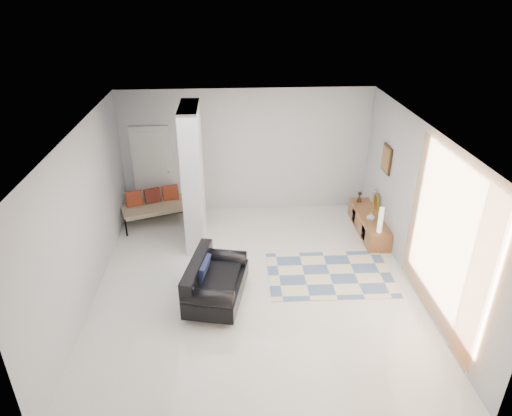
{
  "coord_description": "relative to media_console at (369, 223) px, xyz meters",
  "views": [
    {
      "loc": [
        -0.4,
        -6.59,
        4.85
      ],
      "look_at": [
        0.06,
        0.6,
        1.21
      ],
      "focal_mm": 32.0,
      "sensor_mm": 36.0,
      "label": 1
    }
  ],
  "objects": [
    {
      "name": "partition_column",
      "position": [
        -3.62,
        -0.1,
        1.2
      ],
      "size": [
        0.35,
        1.2,
        2.8
      ],
      "primitive_type": "cube",
      "color": "silver",
      "rests_on": "floor"
    },
    {
      "name": "cylinder_lamp",
      "position": [
        -0.02,
        -0.7,
        0.46
      ],
      "size": [
        0.1,
        0.1,
        0.53
      ],
      "primitive_type": "cylinder",
      "color": "silver",
      "rests_on": "media_console"
    },
    {
      "name": "vase",
      "position": [
        -0.05,
        -0.22,
        0.28
      ],
      "size": [
        0.17,
        0.17,
        0.18
      ],
      "primitive_type": "imported",
      "rotation": [
        0.0,
        0.0,
        -0.0
      ],
      "color": "#B8C3BF",
      "rests_on": "media_console"
    },
    {
      "name": "curtain",
      "position": [
        0.15,
        -2.85,
        1.25
      ],
      "size": [
        0.0,
        2.55,
        2.55
      ],
      "primitive_type": "plane",
      "rotation": [
        1.57,
        0.0,
        1.57
      ],
      "color": "orange",
      "rests_on": "wall_right"
    },
    {
      "name": "hallway_door",
      "position": [
        -4.62,
        1.26,
        0.82
      ],
      "size": [
        0.85,
        0.06,
        2.04
      ],
      "primitive_type": "cube",
      "color": "silver",
      "rests_on": "floor"
    },
    {
      "name": "daybed",
      "position": [
        -4.45,
        0.76,
        0.21
      ],
      "size": [
        1.84,
        1.23,
        0.77
      ],
      "rotation": [
        0.0,
        0.0,
        0.33
      ],
      "color": "black",
      "rests_on": "floor"
    },
    {
      "name": "floor",
      "position": [
        -2.52,
        -1.7,
        -0.2
      ],
      "size": [
        6.0,
        6.0,
        0.0
      ],
      "primitive_type": "plane",
      "color": "beige",
      "rests_on": "ground"
    },
    {
      "name": "wall_art",
      "position": [
        0.2,
        -0.0,
        1.45
      ],
      "size": [
        0.04,
        0.45,
        0.55
      ],
      "primitive_type": "cube",
      "color": "#331E0E",
      "rests_on": "wall_right"
    },
    {
      "name": "wall_back",
      "position": [
        -2.52,
        1.3,
        1.2
      ],
      "size": [
        6.0,
        0.0,
        6.0
      ],
      "primitive_type": "plane",
      "rotation": [
        1.57,
        0.0,
        0.0
      ],
      "color": "#B8BABD",
      "rests_on": "ground"
    },
    {
      "name": "wall_right",
      "position": [
        0.23,
        -1.7,
        1.2
      ],
      "size": [
        0.0,
        6.0,
        6.0
      ],
      "primitive_type": "plane",
      "rotation": [
        1.57,
        0.0,
        -1.57
      ],
      "color": "#B8BABD",
      "rests_on": "ground"
    },
    {
      "name": "ceiling",
      "position": [
        -2.52,
        -1.7,
        2.6
      ],
      "size": [
        6.0,
        6.0,
        0.0
      ],
      "primitive_type": "plane",
      "rotation": [
        3.14,
        0.0,
        0.0
      ],
      "color": "white",
      "rests_on": "wall_back"
    },
    {
      "name": "media_console",
      "position": [
        0.0,
        0.0,
        0.0
      ],
      "size": [
        0.45,
        1.73,
        0.8
      ],
      "color": "brown",
      "rests_on": "floor"
    },
    {
      "name": "wall_left",
      "position": [
        -5.27,
        -1.7,
        1.2
      ],
      "size": [
        0.0,
        6.0,
        6.0
      ],
      "primitive_type": "plane",
      "rotation": [
        1.57,
        0.0,
        1.57
      ],
      "color": "#B8BABD",
      "rests_on": "ground"
    },
    {
      "name": "loveseat",
      "position": [
        -3.24,
        -2.09,
        0.16
      ],
      "size": [
        1.11,
        1.57,
        0.76
      ],
      "rotation": [
        0.0,
        0.0,
        -0.21
      ],
      "color": "silver",
      "rests_on": "floor"
    },
    {
      "name": "bronze_figurine",
      "position": [
        -0.05,
        0.67,
        0.31
      ],
      "size": [
        0.13,
        0.13,
        0.23
      ],
      "primitive_type": null,
      "rotation": [
        0.0,
        0.0,
        -0.11
      ],
      "color": "black",
      "rests_on": "media_console"
    },
    {
      "name": "area_rug",
      "position": [
        -1.14,
        -1.5,
        -0.2
      ],
      "size": [
        2.27,
        1.54,
        0.01
      ],
      "primitive_type": "cube",
      "rotation": [
        0.0,
        0.0,
        -0.02
      ],
      "color": "beige",
      "rests_on": "floor"
    },
    {
      "name": "wall_front",
      "position": [
        -2.52,
        -4.7,
        1.2
      ],
      "size": [
        6.0,
        0.0,
        6.0
      ],
      "primitive_type": "plane",
      "rotation": [
        -1.57,
        0.0,
        0.0
      ],
      "color": "#B8BABD",
      "rests_on": "ground"
    }
  ]
}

